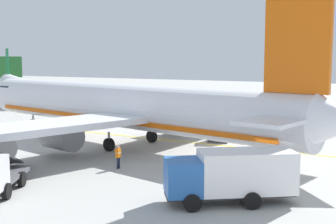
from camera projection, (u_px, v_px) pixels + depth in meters
name	position (u px, v px, depth m)	size (l,w,h in m)	color
airliner_foreground	(124.00, 107.00, 39.25)	(34.46, 41.45, 11.90)	silver
airliner_mid_apron	(15.00, 85.00, 83.14)	(25.01, 29.27, 9.80)	white
service_truck_baggage	(231.00, 174.00, 23.52)	(5.77, 6.76, 2.80)	#2659A5
cargo_container_near	(218.00, 132.00, 41.22)	(2.27, 2.27, 1.93)	#333338
crew_marshaller	(312.00, 129.00, 42.23)	(0.43, 0.56, 1.77)	#191E33
crew_loader_left	(263.00, 146.00, 34.53)	(0.42, 0.57, 1.61)	#191E33
crew_loader_right	(118.00, 155.00, 31.09)	(0.63, 0.28, 1.63)	#191E33
apron_guide_line	(189.00, 142.00, 41.02)	(0.30, 60.00, 0.01)	yellow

